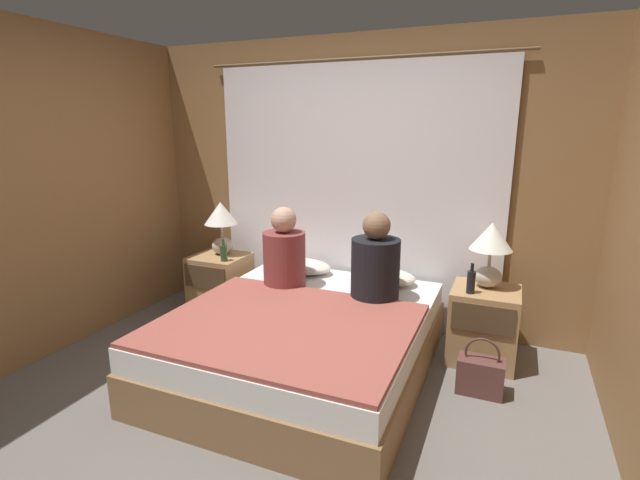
{
  "coord_description": "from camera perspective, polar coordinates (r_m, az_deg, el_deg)",
  "views": [
    {
      "loc": [
        1.3,
        -2.11,
        1.76
      ],
      "look_at": [
        0.0,
        0.99,
        0.92
      ],
      "focal_mm": 26.0,
      "sensor_mm": 36.0,
      "label": 1
    }
  ],
  "objects": [
    {
      "name": "ground_plane",
      "position": [
        3.04,
        -7.79,
        -21.56
      ],
      "size": [
        16.0,
        16.0,
        0.0
      ],
      "primitive_type": "plane",
      "color": "#66605B"
    },
    {
      "name": "wall_back",
      "position": [
        4.15,
        4.38,
        6.89
      ],
      "size": [
        4.01,
        0.06,
        2.5
      ],
      "color": "olive",
      "rests_on": "ground_plane"
    },
    {
      "name": "wall_left",
      "position": [
        3.93,
        -34.24,
        4.11
      ],
      "size": [
        0.06,
        3.66,
        2.5
      ],
      "color": "olive",
      "rests_on": "ground_plane"
    },
    {
      "name": "curtain_panel",
      "position": [
        4.1,
        4.07,
        5.37
      ],
      "size": [
        2.76,
        0.02,
        2.3
      ],
      "color": "white",
      "rests_on": "ground_plane"
    },
    {
      "name": "bed",
      "position": [
        3.44,
        -1.97,
        -12.34
      ],
      "size": [
        1.7,
        1.99,
        0.47
      ],
      "color": "olive",
      "rests_on": "ground_plane"
    },
    {
      "name": "nightstand_left",
      "position": [
        4.51,
        -12.15,
        -5.37
      ],
      "size": [
        0.49,
        0.47,
        0.57
      ],
      "color": "#A87F51",
      "rests_on": "ground_plane"
    },
    {
      "name": "nightstand_right",
      "position": [
        3.77,
        19.44,
        -9.83
      ],
      "size": [
        0.49,
        0.47,
        0.57
      ],
      "color": "#A87F51",
      "rests_on": "ground_plane"
    },
    {
      "name": "lamp_left",
      "position": [
        4.41,
        -12.07,
        2.31
      ],
      "size": [
        0.31,
        0.31,
        0.5
      ],
      "color": "#B2A899",
      "rests_on": "nightstand_left"
    },
    {
      "name": "lamp_right",
      "position": [
        3.64,
        20.28,
        -0.69
      ],
      "size": [
        0.31,
        0.31,
        0.5
      ],
      "color": "#B2A899",
      "rests_on": "nightstand_right"
    },
    {
      "name": "pillow_left",
      "position": [
        4.14,
        -2.15,
        -3.25
      ],
      "size": [
        0.53,
        0.34,
        0.12
      ],
      "color": "silver",
      "rests_on": "bed"
    },
    {
      "name": "pillow_right",
      "position": [
        3.9,
        7.88,
        -4.48
      ],
      "size": [
        0.53,
        0.34,
        0.12
      ],
      "color": "silver",
      "rests_on": "bed"
    },
    {
      "name": "blanket_on_bed",
      "position": [
        3.09,
        -4.31,
        -10.3
      ],
      "size": [
        1.64,
        1.35,
        0.03
      ],
      "color": "#994C42",
      "rests_on": "bed"
    },
    {
      "name": "person_left_in_bed",
      "position": [
        3.76,
        -4.42,
        -1.72
      ],
      "size": [
        0.34,
        0.34,
        0.66
      ],
      "color": "brown",
      "rests_on": "bed"
    },
    {
      "name": "person_right_in_bed",
      "position": [
        3.48,
        6.83,
        -2.98
      ],
      "size": [
        0.36,
        0.36,
        0.67
      ],
      "color": "black",
      "rests_on": "bed"
    },
    {
      "name": "beer_bottle_on_left_stand",
      "position": [
        4.23,
        -11.76,
        -1.52
      ],
      "size": [
        0.06,
        0.06,
        0.2
      ],
      "color": "#2D4C28",
      "rests_on": "nightstand_left"
    },
    {
      "name": "beer_bottle_on_right_stand",
      "position": [
        3.53,
        18.09,
        -4.86
      ],
      "size": [
        0.06,
        0.06,
        0.23
      ],
      "color": "black",
      "rests_on": "nightstand_right"
    },
    {
      "name": "handbag_on_floor",
      "position": [
        3.4,
        19.13,
        -15.39
      ],
      "size": [
        0.3,
        0.17,
        0.4
      ],
      "color": "brown",
      "rests_on": "ground_plane"
    }
  ]
}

